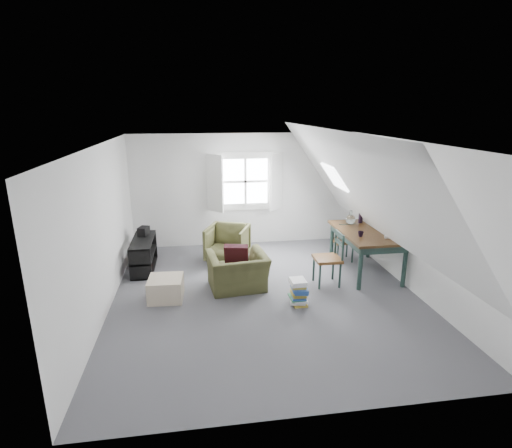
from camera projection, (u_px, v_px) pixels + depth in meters
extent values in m
plane|color=#535359|center=(266.00, 295.00, 6.68)|extent=(5.50, 5.50, 0.00)
plane|color=white|center=(267.00, 144.00, 5.98)|extent=(5.50, 5.50, 0.00)
plane|color=silver|center=(245.00, 190.00, 8.94)|extent=(5.00, 0.00, 5.00)
plane|color=silver|center=(318.00, 305.00, 3.72)|extent=(5.00, 0.00, 5.00)
plane|color=silver|center=(102.00, 231.00, 5.97)|extent=(0.00, 5.50, 5.50)
plane|color=silver|center=(413.00, 218.00, 6.69)|extent=(0.00, 5.50, 5.50)
plane|color=white|center=(165.00, 194.00, 5.96)|extent=(3.19, 5.50, 4.48)
plane|color=white|center=(362.00, 188.00, 6.40)|extent=(3.19, 5.50, 4.48)
cube|color=white|center=(245.00, 181.00, 8.86)|extent=(1.30, 0.04, 1.30)
cube|color=white|center=(215.00, 183.00, 8.61)|extent=(0.35, 0.35, 1.25)
cube|color=white|center=(277.00, 182.00, 8.81)|extent=(0.35, 0.35, 1.25)
cube|color=white|center=(245.00, 181.00, 8.85)|extent=(1.00, 0.02, 1.00)
cube|color=white|center=(245.00, 182.00, 8.83)|extent=(1.08, 0.04, 0.05)
cube|color=white|center=(245.00, 182.00, 8.83)|extent=(0.05, 0.04, 1.08)
cube|color=white|center=(334.00, 177.00, 7.64)|extent=(0.35, 0.75, 0.47)
imported|color=#414222|center=(238.00, 288.00, 6.94)|extent=(1.07, 0.96, 0.63)
imported|color=#414222|center=(228.00, 260.00, 8.22)|extent=(1.03, 1.04, 0.74)
cube|color=#350E15|center=(236.00, 255.00, 6.93)|extent=(0.45, 0.32, 0.43)
cube|color=#BDAA8E|center=(166.00, 288.00, 6.52)|extent=(0.58, 0.58, 0.36)
cube|color=#35210F|center=(367.00, 232.00, 7.43)|extent=(0.98, 1.64, 0.04)
cube|color=#203630|center=(366.00, 237.00, 7.45)|extent=(0.87, 1.53, 0.13)
cylinder|color=#203630|center=(360.00, 269.00, 6.79)|extent=(0.08, 0.08, 0.77)
cylinder|color=#203630|center=(404.00, 266.00, 6.90)|extent=(0.08, 0.08, 0.77)
cylinder|color=#203630|center=(332.00, 241.00, 8.18)|extent=(0.08, 0.08, 0.77)
cylinder|color=#203630|center=(369.00, 240.00, 8.29)|extent=(0.08, 0.08, 0.77)
sphere|color=silver|center=(351.00, 219.00, 7.80)|extent=(0.19, 0.19, 0.19)
cylinder|color=silver|center=(351.00, 213.00, 7.76)|extent=(0.06, 0.06, 0.11)
cylinder|color=black|center=(361.00, 216.00, 7.92)|extent=(0.08, 0.08, 0.26)
cylinder|color=#3F2D1E|center=(362.00, 202.00, 7.84)|extent=(0.03, 0.06, 0.47)
cylinder|color=#3F2D1E|center=(362.00, 202.00, 7.85)|extent=(0.05, 0.07, 0.47)
cylinder|color=#3F2D1E|center=(361.00, 202.00, 7.83)|extent=(0.06, 0.08, 0.47)
imported|color=black|center=(361.00, 236.00, 7.10)|extent=(0.11, 0.11, 0.10)
cube|color=white|center=(388.00, 237.00, 7.02)|extent=(0.14, 0.11, 0.04)
cube|color=brown|center=(343.00, 241.00, 8.12)|extent=(0.39, 0.39, 0.05)
cylinder|color=#203630|center=(347.00, 248.00, 8.35)|extent=(0.03, 0.03, 0.40)
cylinder|color=#203630|center=(353.00, 253.00, 8.06)|extent=(0.03, 0.03, 0.40)
cylinder|color=#203630|center=(332.00, 249.00, 8.31)|extent=(0.03, 0.03, 0.40)
cylinder|color=#203630|center=(338.00, 254.00, 8.01)|extent=(0.03, 0.03, 0.40)
cylinder|color=#203630|center=(354.00, 234.00, 7.92)|extent=(0.03, 0.03, 0.42)
cylinder|color=#203630|center=(339.00, 234.00, 7.88)|extent=(0.03, 0.03, 0.42)
cube|color=#203630|center=(347.00, 226.00, 7.85)|extent=(0.31, 0.03, 0.07)
cube|color=#203630|center=(347.00, 232.00, 7.88)|extent=(0.31, 0.03, 0.06)
cube|color=brown|center=(327.00, 259.00, 6.98)|extent=(0.45, 0.45, 0.05)
cylinder|color=#203630|center=(314.00, 269.00, 7.20)|extent=(0.04, 0.04, 0.46)
cylinder|color=#203630|center=(333.00, 268.00, 7.25)|extent=(0.04, 0.04, 0.46)
cylinder|color=#203630|center=(320.00, 277.00, 6.85)|extent=(0.04, 0.04, 0.46)
cylinder|color=#203630|center=(340.00, 275.00, 6.90)|extent=(0.04, 0.04, 0.46)
cylinder|color=#203630|center=(336.00, 242.00, 7.12)|extent=(0.04, 0.04, 0.48)
cylinder|color=#203630|center=(343.00, 249.00, 6.77)|extent=(0.04, 0.04, 0.48)
cube|color=#203630|center=(340.00, 235.00, 6.89)|extent=(0.03, 0.36, 0.09)
cube|color=#203630|center=(339.00, 243.00, 6.93)|extent=(0.03, 0.36, 0.06)
cube|color=black|center=(145.00, 268.00, 7.80)|extent=(0.39, 1.17, 0.03)
cube|color=black|center=(144.00, 254.00, 7.72)|extent=(0.39, 1.17, 0.03)
cube|color=black|center=(143.00, 240.00, 7.64)|extent=(0.39, 1.17, 0.03)
cube|color=black|center=(140.00, 265.00, 7.18)|extent=(0.39, 0.03, 0.59)
cube|color=black|center=(147.00, 245.00, 8.26)|extent=(0.39, 0.03, 0.59)
cube|color=#264C99|center=(142.00, 269.00, 7.44)|extent=(0.18, 0.20, 0.22)
cube|color=red|center=(145.00, 261.00, 7.86)|extent=(0.18, 0.23, 0.22)
cube|color=white|center=(142.00, 252.00, 7.50)|extent=(0.18, 0.22, 0.20)
cube|color=black|center=(144.00, 231.00, 7.85)|extent=(0.23, 0.27, 0.19)
cube|color=#B29933|center=(299.00, 303.00, 6.38)|extent=(0.22, 0.29, 0.04)
cube|color=white|center=(297.00, 301.00, 6.39)|extent=(0.28, 0.32, 0.03)
cube|color=white|center=(300.00, 299.00, 6.36)|extent=(0.23, 0.31, 0.04)
cube|color=#337F4C|center=(297.00, 297.00, 6.35)|extent=(0.23, 0.29, 0.03)
cube|color=#264C99|center=(299.00, 296.00, 6.32)|extent=(0.25, 0.33, 0.03)
cube|color=#B29933|center=(298.00, 294.00, 6.34)|extent=(0.22, 0.29, 0.03)
cube|color=#B29933|center=(298.00, 292.00, 6.35)|extent=(0.25, 0.32, 0.04)
cube|color=#264C99|center=(301.00, 291.00, 6.30)|extent=(0.25, 0.33, 0.04)
cube|color=#264C99|center=(299.00, 289.00, 6.29)|extent=(0.26, 0.32, 0.03)
cube|color=#B29933|center=(298.00, 285.00, 6.33)|extent=(0.23, 0.30, 0.04)
cube|color=white|center=(298.00, 283.00, 6.31)|extent=(0.24, 0.27, 0.04)
cube|color=white|center=(298.00, 281.00, 6.30)|extent=(0.24, 0.29, 0.03)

